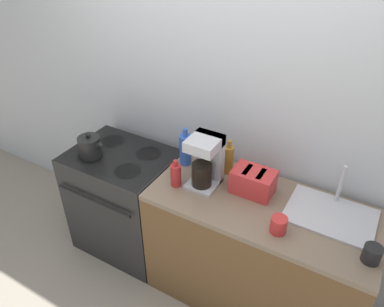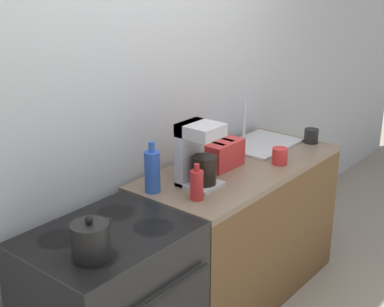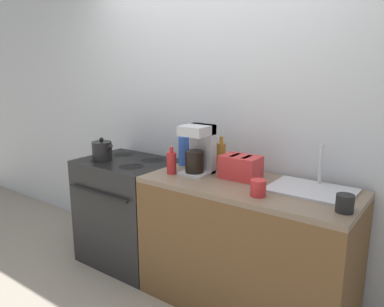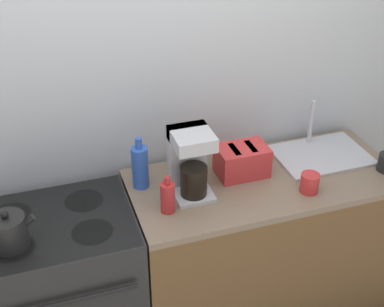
{
  "view_description": "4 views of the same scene",
  "coord_description": "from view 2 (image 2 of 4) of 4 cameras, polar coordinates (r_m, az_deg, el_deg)",
  "views": [
    {
      "loc": [
        1.01,
        -1.43,
        2.48
      ],
      "look_at": [
        0.0,
        0.33,
        1.11
      ],
      "focal_mm": 35.0,
      "sensor_mm": 36.0,
      "label": 1
    },
    {
      "loc": [
        -2.06,
        -1.39,
        2.09
      ],
      "look_at": [
        0.07,
        0.35,
        1.1
      ],
      "focal_mm": 50.0,
      "sensor_mm": 36.0,
      "label": 2
    },
    {
      "loc": [
        1.62,
        -1.83,
        1.68
      ],
      "look_at": [
        0.05,
        0.33,
        1.05
      ],
      "focal_mm": 35.0,
      "sensor_mm": 36.0,
      "label": 3
    },
    {
      "loc": [
        -0.6,
        -1.78,
        2.51
      ],
      "look_at": [
        0.14,
        0.42,
        1.08
      ],
      "focal_mm": 50.0,
      "sensor_mm": 36.0,
      "label": 4
    }
  ],
  "objects": [
    {
      "name": "sink_tray",
      "position": [
        3.67,
        7.31,
        1.14
      ],
      "size": [
        0.52,
        0.37,
        0.28
      ],
      "color": "#B7B7BC",
      "rests_on": "counter_block"
    },
    {
      "name": "bottle_blue",
      "position": [
        2.88,
        -4.26,
        -1.87
      ],
      "size": [
        0.08,
        0.08,
        0.29
      ],
      "color": "#2D56B7",
      "rests_on": "counter_block"
    },
    {
      "name": "bottle_amber",
      "position": [
        3.13,
        -1.09,
        -0.22
      ],
      "size": [
        0.07,
        0.07,
        0.26
      ],
      "color": "#9E6B23",
      "rests_on": "counter_block"
    },
    {
      "name": "counter_block",
      "position": [
        3.5,
        4.99,
        -8.13
      ],
      "size": [
        1.45,
        0.65,
        0.91
      ],
      "color": "brown",
      "rests_on": "ground_plane"
    },
    {
      "name": "toaster",
      "position": [
        3.25,
        3.06,
        -0.0
      ],
      "size": [
        0.27,
        0.18,
        0.16
      ],
      "color": "red",
      "rests_on": "counter_block"
    },
    {
      "name": "bottle_red",
      "position": [
        2.79,
        0.5,
        -3.33
      ],
      "size": [
        0.07,
        0.07,
        0.2
      ],
      "color": "#B72828",
      "rests_on": "counter_block"
    },
    {
      "name": "kettle",
      "position": [
        2.31,
        -10.75,
        -9.03
      ],
      "size": [
        0.21,
        0.16,
        0.19
      ],
      "color": "black",
      "rests_on": "stove"
    },
    {
      "name": "wall_back",
      "position": [
        3.04,
        -6.06,
        4.65
      ],
      "size": [
        8.0,
        0.05,
        2.6
      ],
      "color": "silver",
      "rests_on": "ground_plane"
    },
    {
      "name": "cup_red",
      "position": [
        3.33,
        9.35,
        -0.27
      ],
      "size": [
        0.1,
        0.1,
        0.1
      ],
      "color": "red",
      "rests_on": "counter_block"
    },
    {
      "name": "cup_black",
      "position": [
        3.77,
        12.6,
        1.84
      ],
      "size": [
        0.1,
        0.1,
        0.1
      ],
      "color": "black",
      "rests_on": "counter_block"
    },
    {
      "name": "coffee_maker",
      "position": [
        2.94,
        0.56,
        -0.01
      ],
      "size": [
        0.19,
        0.22,
        0.36
      ],
      "color": "#B7B7BC",
      "rests_on": "counter_block"
    }
  ]
}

